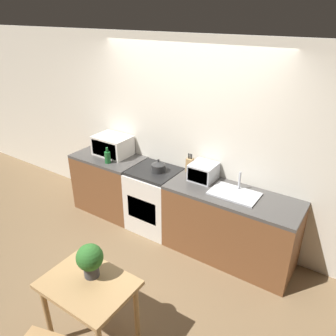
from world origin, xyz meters
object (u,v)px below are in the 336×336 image
Objects in this scene: stove_range at (155,199)px; toaster_oven at (203,172)px; bottle at (108,157)px; dining_table at (89,293)px; microwave at (113,145)px; kettle at (158,166)px.

toaster_oven is at bearing 11.12° from stove_range.
bottle reaches higher than dining_table.
microwave reaches higher than stove_range.
stove_range is 1.02m from microwave.
stove_range is 3.94× the size of bottle.
kettle is 0.77m from bottle.
stove_range is 4.82× the size of kettle.
dining_table is at bearing -52.05° from bottle.
toaster_oven is 1.98m from dining_table.
stove_range is 2.86× the size of toaster_oven.
kettle is at bearing 2.81° from stove_range.
kettle is 0.90m from microwave.
toaster_oven is 0.40× the size of dining_table.
kettle is at bearing -167.96° from toaster_oven.
dining_table is at bearing -53.30° from microwave.
stove_range is 1.14× the size of dining_table.
stove_range is 1.92m from dining_table.
microwave is 1.66× the size of toaster_oven.
toaster_oven reaches higher than kettle.
dining_table is at bearing -71.62° from stove_range.
microwave is at bearing 126.70° from dining_table.
bottle is (-0.68, -0.17, 0.54)m from stove_range.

